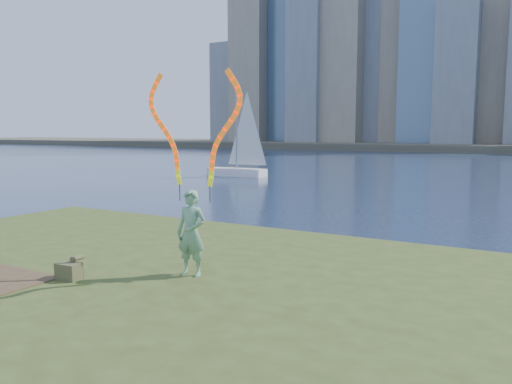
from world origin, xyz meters
The scene contains 6 objects.
ground centered at (0.00, 0.00, 0.00)m, with size 320.00×320.00×0.00m, color #1B2843.
grassy_knoll centered at (0.00, -2.30, 0.34)m, with size 20.00×18.00×0.80m.
far_shore centered at (0.00, 95.00, 0.60)m, with size 320.00×40.00×1.20m, color #484435.
woman_with_ribbons centered at (1.31, -0.40, 2.23)m, with size 2.01×0.45×3.94m.
canvas_bag centered at (-0.41, -1.70, 0.96)m, with size 0.44×0.49×0.39m.
sailboat centered at (-13.01, 24.57, 1.25)m, with size 4.81×1.55×7.28m.
Camera 1 is at (6.65, -7.48, 3.38)m, focal length 35.00 mm.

